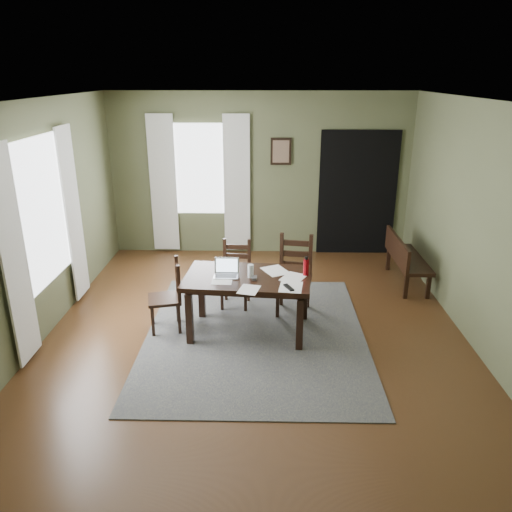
{
  "coord_description": "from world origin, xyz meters",
  "views": [
    {
      "loc": [
        0.12,
        -5.3,
        2.97
      ],
      "look_at": [
        0.0,
        0.3,
        0.9
      ],
      "focal_mm": 35.0,
      "sensor_mm": 36.0,
      "label": 1
    }
  ],
  "objects_px": {
    "water_bottle": "(306,267)",
    "laptop": "(227,271)",
    "chair_back_left": "(236,275)",
    "bench": "(404,256)",
    "chair_end": "(168,297)",
    "chair_back_right": "(294,276)",
    "dining_table": "(248,283)"
  },
  "relations": [
    {
      "from": "water_bottle",
      "to": "laptop",
      "type": "bearing_deg",
      "value": -178.72
    },
    {
      "from": "chair_back_left",
      "to": "water_bottle",
      "type": "height_order",
      "value": "water_bottle"
    },
    {
      "from": "bench",
      "to": "laptop",
      "type": "relative_size",
      "value": 4.38
    },
    {
      "from": "chair_end",
      "to": "chair_back_right",
      "type": "relative_size",
      "value": 0.87
    },
    {
      "from": "chair_back_right",
      "to": "chair_back_left",
      "type": "bearing_deg",
      "value": 176.22
    },
    {
      "from": "chair_back_right",
      "to": "water_bottle",
      "type": "relative_size",
      "value": 4.4
    },
    {
      "from": "chair_back_right",
      "to": "bench",
      "type": "height_order",
      "value": "chair_back_right"
    },
    {
      "from": "water_bottle",
      "to": "dining_table",
      "type": "bearing_deg",
      "value": -176.6
    },
    {
      "from": "chair_end",
      "to": "chair_back_left",
      "type": "xyz_separation_m",
      "value": [
        0.77,
        0.71,
        0.0
      ]
    },
    {
      "from": "chair_end",
      "to": "chair_back_left",
      "type": "height_order",
      "value": "chair_back_left"
    },
    {
      "from": "chair_back_right",
      "to": "bench",
      "type": "bearing_deg",
      "value": 39.27
    },
    {
      "from": "bench",
      "to": "laptop",
      "type": "bearing_deg",
      "value": 121.7
    },
    {
      "from": "dining_table",
      "to": "chair_back_right",
      "type": "xyz_separation_m",
      "value": [
        0.58,
        0.6,
        -0.15
      ]
    },
    {
      "from": "bench",
      "to": "chair_end",
      "type": "bearing_deg",
      "value": 115.0
    },
    {
      "from": "bench",
      "to": "water_bottle",
      "type": "relative_size",
      "value": 5.52
    },
    {
      "from": "dining_table",
      "to": "bench",
      "type": "xyz_separation_m",
      "value": [
        2.25,
        1.56,
        -0.22
      ]
    },
    {
      "from": "chair_back_left",
      "to": "bench",
      "type": "relative_size",
      "value": 0.7
    },
    {
      "from": "dining_table",
      "to": "bench",
      "type": "height_order",
      "value": "dining_table"
    },
    {
      "from": "chair_end",
      "to": "chair_back_right",
      "type": "height_order",
      "value": "chair_back_right"
    },
    {
      "from": "dining_table",
      "to": "laptop",
      "type": "xyz_separation_m",
      "value": [
        -0.25,
        0.02,
        0.14
      ]
    },
    {
      "from": "laptop",
      "to": "bench",
      "type": "bearing_deg",
      "value": 32.17
    },
    {
      "from": "chair_back_right",
      "to": "bench",
      "type": "xyz_separation_m",
      "value": [
        1.67,
        0.97,
        -0.07
      ]
    },
    {
      "from": "chair_end",
      "to": "chair_back_right",
      "type": "distance_m",
      "value": 1.63
    },
    {
      "from": "chair_end",
      "to": "laptop",
      "type": "bearing_deg",
      "value": 72.82
    },
    {
      "from": "chair_end",
      "to": "bench",
      "type": "distance_m",
      "value": 3.54
    },
    {
      "from": "chair_back_left",
      "to": "water_bottle",
      "type": "relative_size",
      "value": 3.84
    },
    {
      "from": "chair_end",
      "to": "water_bottle",
      "type": "distance_m",
      "value": 1.69
    },
    {
      "from": "laptop",
      "to": "water_bottle",
      "type": "relative_size",
      "value": 1.26
    },
    {
      "from": "dining_table",
      "to": "chair_back_left",
      "type": "xyz_separation_m",
      "value": [
        -0.19,
        0.77,
        -0.21
      ]
    },
    {
      "from": "chair_back_right",
      "to": "water_bottle",
      "type": "xyz_separation_m",
      "value": [
        0.1,
        -0.56,
        0.35
      ]
    },
    {
      "from": "chair_back_left",
      "to": "chair_back_right",
      "type": "height_order",
      "value": "chair_back_right"
    },
    {
      "from": "chair_back_left",
      "to": "laptop",
      "type": "xyz_separation_m",
      "value": [
        -0.06,
        -0.75,
        0.35
      ]
    }
  ]
}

